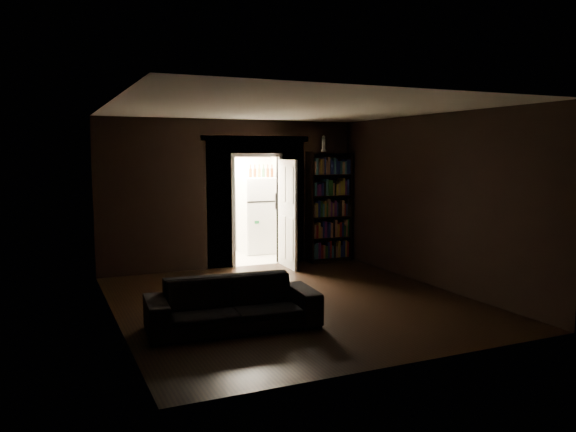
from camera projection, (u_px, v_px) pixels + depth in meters
name	position (u px, v px, depth m)	size (l,w,h in m)	color
ground	(292.00, 301.00, 8.26)	(5.50, 5.50, 0.00)	black
room_walls	(264.00, 183.00, 9.05)	(5.02, 5.61, 2.84)	black
kitchen_alcove	(238.00, 199.00, 11.85)	(2.20, 1.80, 2.60)	beige
sofa	(233.00, 296.00, 6.96)	(2.11, 0.91, 0.81)	black
bookshelf	(329.00, 207.00, 11.26)	(0.90, 0.32, 2.20)	black
refrigerator	(258.00, 215.00, 12.24)	(0.74, 0.68, 1.65)	white
door	(288.00, 214.00, 10.63)	(0.85, 0.05, 2.05)	silver
figurine	(324.00, 144.00, 11.05)	(0.10, 0.10, 0.31)	white
bottles	(261.00, 171.00, 12.16)	(0.69, 0.09, 0.28)	black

